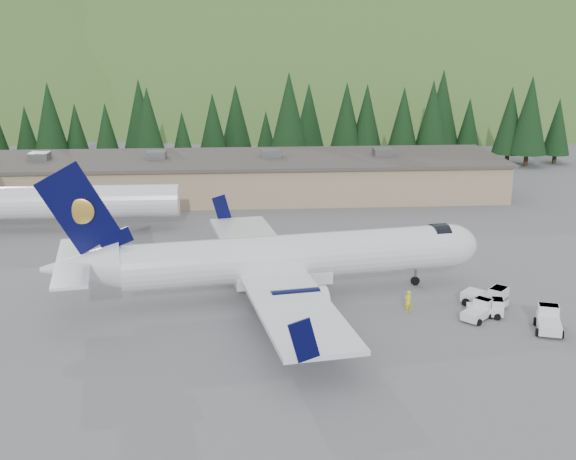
# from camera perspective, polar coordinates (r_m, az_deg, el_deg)

# --- Properties ---
(ground) EXTENTS (600.00, 600.00, 0.00)m
(ground) POSITION_cam_1_polar(r_m,az_deg,el_deg) (60.55, 0.41, -5.17)
(ground) COLOR slate
(airliner) EXTENTS (36.34, 34.25, 12.07)m
(airliner) POSITION_cam_1_polar(r_m,az_deg,el_deg) (59.26, -0.59, -2.35)
(airliner) COLOR white
(airliner) RESTS_ON ground
(second_airliner) EXTENTS (27.50, 11.00, 10.05)m
(second_airliner) POSITION_cam_1_polar(r_m,az_deg,el_deg) (83.08, -18.25, 2.18)
(second_airliner) COLOR white
(second_airliner) RESTS_ON ground
(baggage_tug_a) EXTENTS (2.95, 2.13, 1.44)m
(baggage_tug_a) POSITION_cam_1_polar(r_m,az_deg,el_deg) (58.19, 15.55, -5.98)
(baggage_tug_a) COLOR silver
(baggage_tug_a) RESTS_ON ground
(baggage_tug_b) EXTENTS (3.64, 3.56, 1.81)m
(baggage_tug_b) POSITION_cam_1_polar(r_m,az_deg,el_deg) (59.99, 15.54, -5.15)
(baggage_tug_b) COLOR silver
(baggage_tug_b) RESTS_ON ground
(baggage_tug_c) EXTENTS (2.68, 3.51, 1.69)m
(baggage_tug_c) POSITION_cam_1_polar(r_m,az_deg,el_deg) (56.92, 19.90, -6.73)
(baggage_tug_c) COLOR silver
(baggage_tug_c) RESTS_ON ground
(terminal_building) EXTENTS (71.00, 17.00, 6.10)m
(terminal_building) POSITION_cam_1_polar(r_m,az_deg,el_deg) (96.31, -4.34, 4.26)
(terminal_building) COLOR #A08562
(terminal_building) RESTS_ON ground
(baggage_tug_d) EXTENTS (2.92, 2.84, 1.45)m
(baggage_tug_d) POSITION_cam_1_polar(r_m,az_deg,el_deg) (57.50, 14.83, -6.18)
(baggage_tug_d) COLOR silver
(baggage_tug_d) RESTS_ON ground
(ramp_worker) EXTENTS (0.78, 0.68, 1.80)m
(ramp_worker) POSITION_cam_1_polar(r_m,az_deg,el_deg) (57.50, 9.47, -5.59)
(ramp_worker) COLOR yellow
(ramp_worker) RESTS_ON ground
(tree_line) EXTENTS (112.76, 17.36, 13.98)m
(tree_line) POSITION_cam_1_polar(r_m,az_deg,el_deg) (117.48, -3.52, 8.70)
(tree_line) COLOR black
(tree_line) RESTS_ON ground
(hills) EXTENTS (614.00, 330.00, 300.00)m
(hills) POSITION_cam_1_polar(r_m,az_deg,el_deg) (289.51, 7.76, -5.67)
(hills) COLOR #415D25
(hills) RESTS_ON ground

